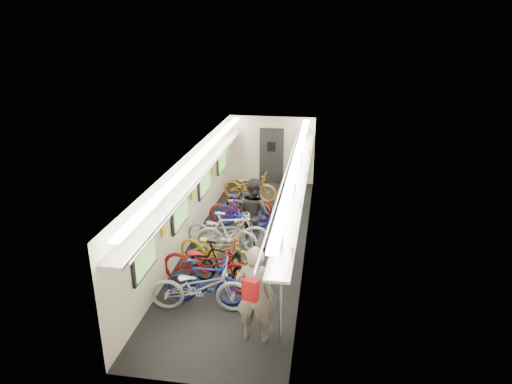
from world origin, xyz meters
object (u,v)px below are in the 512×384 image
(bicycle_0, at_px, (200,287))
(passenger_near, at_px, (255,295))
(backpack, at_px, (250,290))
(bicycle_1, at_px, (206,282))
(passenger_mid, at_px, (254,213))

(bicycle_0, relative_size, passenger_near, 1.06)
(bicycle_0, bearing_deg, backpack, -138.25)
(bicycle_0, relative_size, backpack, 5.24)
(bicycle_0, distance_m, bicycle_1, 0.23)
(bicycle_1, distance_m, backpack, 1.92)
(bicycle_1, xyz_separation_m, passenger_near, (1.16, -0.94, 0.44))
(bicycle_0, height_order, bicycle_1, bicycle_0)
(bicycle_0, xyz_separation_m, passenger_mid, (0.63, 2.93, 0.40))
(bicycle_0, bearing_deg, passenger_mid, -17.98)
(bicycle_0, distance_m, passenger_mid, 3.02)
(bicycle_1, bearing_deg, passenger_mid, -10.68)
(passenger_near, xyz_separation_m, passenger_mid, (-0.60, 3.65, -0.02))
(passenger_near, bearing_deg, backpack, 89.14)
(bicycle_1, relative_size, passenger_mid, 0.91)
(passenger_mid, height_order, backpack, passenger_mid)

